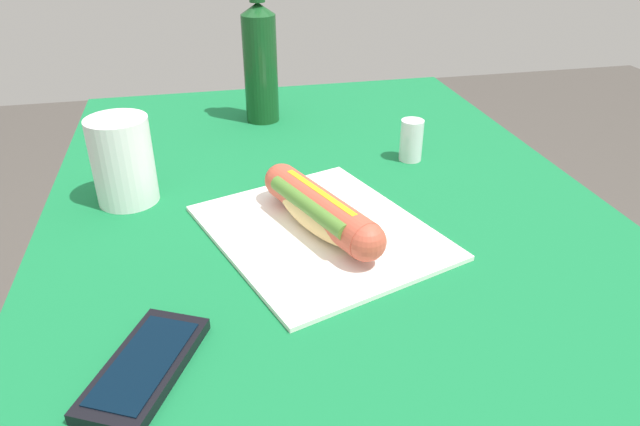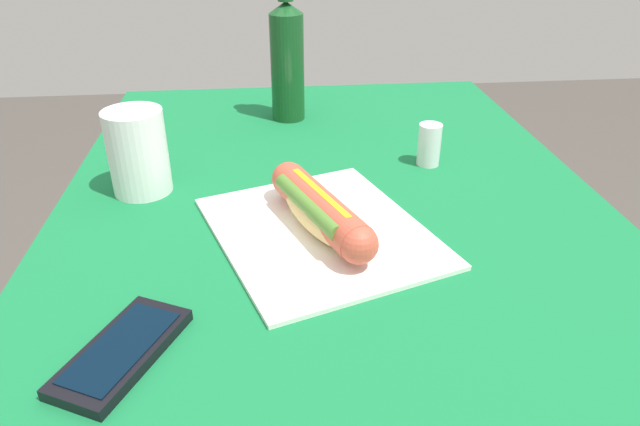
{
  "view_description": "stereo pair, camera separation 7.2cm",
  "coord_description": "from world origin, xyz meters",
  "px_view_note": "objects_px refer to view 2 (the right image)",
  "views": [
    {
      "loc": [
        -0.68,
        0.16,
        1.14
      ],
      "look_at": [
        -0.07,
        0.03,
        0.79
      ],
      "focal_mm": 32.46,
      "sensor_mm": 36.0,
      "label": 1
    },
    {
      "loc": [
        -0.69,
        0.09,
        1.14
      ],
      "look_at": [
        -0.07,
        0.03,
        0.79
      ],
      "focal_mm": 32.46,
      "sensor_mm": 36.0,
      "label": 2
    }
  ],
  "objects_px": {
    "soda_bottle": "(287,60)",
    "salt_shaker": "(429,145)",
    "hot_dog": "(319,210)",
    "cell_phone": "(122,351)",
    "drinking_cup": "(138,152)"
  },
  "relations": [
    {
      "from": "soda_bottle",
      "to": "salt_shaker",
      "type": "height_order",
      "value": "soda_bottle"
    },
    {
      "from": "hot_dog",
      "to": "cell_phone",
      "type": "distance_m",
      "value": 0.29
    },
    {
      "from": "hot_dog",
      "to": "cell_phone",
      "type": "xyz_separation_m",
      "value": [
        -0.2,
        0.2,
        -0.03
      ]
    },
    {
      "from": "drinking_cup",
      "to": "cell_phone",
      "type": "bearing_deg",
      "value": -174.0
    },
    {
      "from": "soda_bottle",
      "to": "hot_dog",
      "type": "bearing_deg",
      "value": -177.88
    },
    {
      "from": "cell_phone",
      "to": "soda_bottle",
      "type": "bearing_deg",
      "value": -16.68
    },
    {
      "from": "salt_shaker",
      "to": "drinking_cup",
      "type": "bearing_deg",
      "value": 96.48
    },
    {
      "from": "salt_shaker",
      "to": "cell_phone",
      "type": "bearing_deg",
      "value": 134.95
    },
    {
      "from": "drinking_cup",
      "to": "soda_bottle",
      "type": "bearing_deg",
      "value": -38.49
    },
    {
      "from": "drinking_cup",
      "to": "hot_dog",
      "type": "bearing_deg",
      "value": -121.13
    },
    {
      "from": "hot_dog",
      "to": "salt_shaker",
      "type": "distance_m",
      "value": 0.27
    },
    {
      "from": "cell_phone",
      "to": "soda_bottle",
      "type": "height_order",
      "value": "soda_bottle"
    },
    {
      "from": "hot_dog",
      "to": "drinking_cup",
      "type": "relative_size",
      "value": 1.83
    },
    {
      "from": "cell_phone",
      "to": "salt_shaker",
      "type": "xyz_separation_m",
      "value": [
        0.4,
        -0.4,
        0.03
      ]
    },
    {
      "from": "cell_phone",
      "to": "drinking_cup",
      "type": "bearing_deg",
      "value": 6.0
    }
  ]
}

